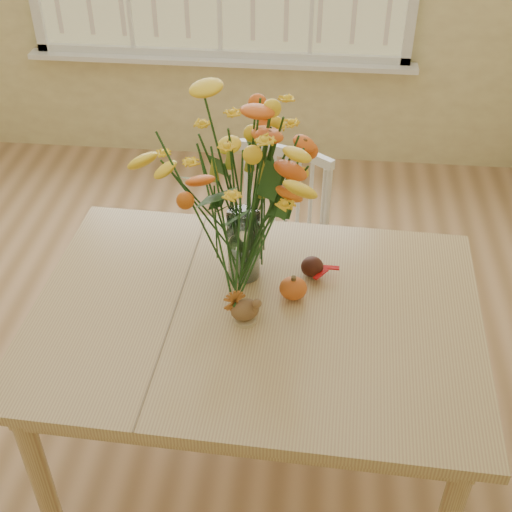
# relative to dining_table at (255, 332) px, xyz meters

# --- Properties ---
(floor) EXTENTS (4.00, 4.50, 0.01)m
(floor) POSITION_rel_dining_table_xyz_m (-0.46, 0.19, -0.71)
(floor) COLOR #A3794F
(floor) RESTS_ON ground
(dining_table) EXTENTS (1.53, 1.12, 0.80)m
(dining_table) POSITION_rel_dining_table_xyz_m (0.00, 0.00, 0.00)
(dining_table) COLOR tan
(dining_table) RESTS_ON floor
(windsor_chair) EXTENTS (0.53, 0.52, 0.91)m
(windsor_chair) POSITION_rel_dining_table_xyz_m (0.02, 0.79, -0.19)
(windsor_chair) COLOR white
(windsor_chair) RESTS_ON floor
(flower_vase) EXTENTS (0.53, 0.53, 0.64)m
(flower_vase) POSITION_rel_dining_table_xyz_m (-0.06, 0.19, 0.47)
(flower_vase) COLOR white
(flower_vase) RESTS_ON dining_table
(pumpkin) EXTENTS (0.09, 0.09, 0.07)m
(pumpkin) POSITION_rel_dining_table_xyz_m (0.12, 0.09, 0.13)
(pumpkin) COLOR #E1541A
(pumpkin) RESTS_ON dining_table
(turkey_figurine) EXTENTS (0.11, 0.10, 0.12)m
(turkey_figurine) POSITION_rel_dining_table_xyz_m (-0.03, -0.05, 0.14)
(turkey_figurine) COLOR #CCB78C
(turkey_figurine) RESTS_ON dining_table
(dark_gourd) EXTENTS (0.13, 0.10, 0.07)m
(dark_gourd) POSITION_rel_dining_table_xyz_m (0.18, 0.21, 0.13)
(dark_gourd) COLOR #38160F
(dark_gourd) RESTS_ON dining_table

